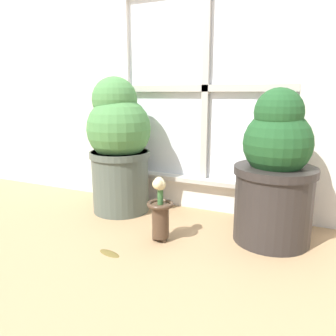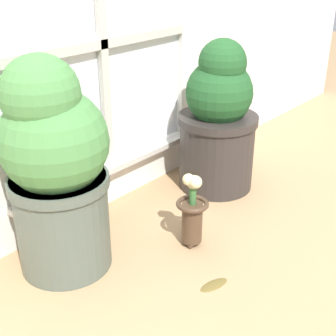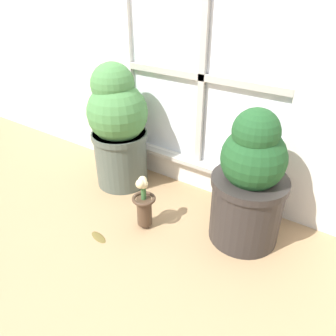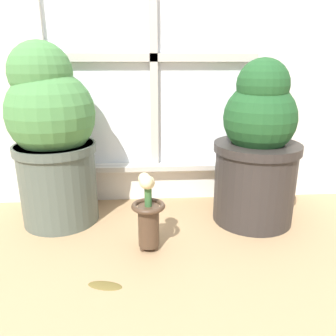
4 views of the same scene
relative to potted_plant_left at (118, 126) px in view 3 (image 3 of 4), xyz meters
name	(u,v)px [view 3 (image 3 of 4)]	position (x,y,z in m)	size (l,w,h in m)	color
ground_plane	(132,246)	(0.42, -0.42, -0.38)	(10.00, 10.00, 0.00)	tan
potted_plant_left	(118,126)	(0.00, 0.00, 0.00)	(0.35, 0.35, 0.74)	#4C564C
potted_plant_right	(250,183)	(0.83, -0.05, -0.06)	(0.35, 0.35, 0.68)	#2D2826
flower_vase	(144,203)	(0.38, -0.26, -0.23)	(0.12, 0.12, 0.29)	#473323
fallen_leaf	(99,237)	(0.24, -0.47, -0.37)	(0.12, 0.07, 0.01)	brown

